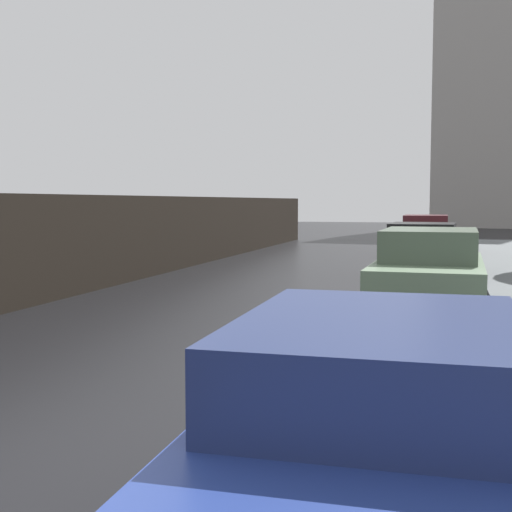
{
  "coord_description": "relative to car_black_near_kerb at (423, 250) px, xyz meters",
  "views": [
    {
      "loc": [
        3.19,
        -4.21,
        1.95
      ],
      "look_at": [
        0.38,
        5.76,
        1.12
      ],
      "focal_mm": 47.93,
      "sensor_mm": 36.0,
      "label": 1
    }
  ],
  "objects": [
    {
      "name": "car_blue_far_ahead",
      "position": [
        0.29,
        -14.3,
        -0.0
      ],
      "size": [
        1.77,
        4.48,
        1.36
      ],
      "rotation": [
        0.0,
        0.0,
        0.02
      ],
      "color": "navy",
      "rests_on": "ground"
    },
    {
      "name": "car_green_mid_road",
      "position": [
        0.32,
        -6.15,
        0.06
      ],
      "size": [
        1.86,
        4.29,
        1.49
      ],
      "rotation": [
        0.0,
        0.0,
        -0.02
      ],
      "color": "slate",
      "rests_on": "ground"
    },
    {
      "name": "distant_tower",
      "position": [
        4.14,
        37.02,
        12.66
      ],
      "size": [
        9.74,
        7.69,
        26.74
      ],
      "color": "#9E9993",
      "rests_on": "ground"
    },
    {
      "name": "car_black_near_kerb",
      "position": [
        0.0,
        0.0,
        0.0
      ],
      "size": [
        1.99,
        4.19,
        1.41
      ],
      "rotation": [
        0.0,
        0.0,
        -0.04
      ],
      "color": "black",
      "rests_on": "ground"
    },
    {
      "name": "car_maroon_behind_camera",
      "position": [
        -0.16,
        7.25,
        0.05
      ],
      "size": [
        1.81,
        4.26,
        1.47
      ],
      "rotation": [
        0.0,
        0.0,
        0.01
      ],
      "color": "maroon",
      "rests_on": "ground"
    }
  ]
}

